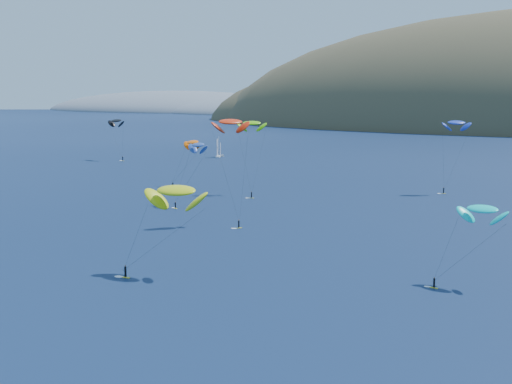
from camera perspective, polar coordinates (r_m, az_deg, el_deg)
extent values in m
ellipsoid|color=#3D3526|center=(674.21, 9.72, 5.03)|extent=(340.00, 240.00, 120.00)
ellipsoid|color=slate|center=(978.74, -6.41, 6.31)|extent=(400.00, 240.00, 60.00)
ellipsoid|color=slate|center=(872.24, -0.21, 6.18)|extent=(240.00, 180.00, 44.00)
cube|color=silver|center=(315.96, -3.03, 2.85)|extent=(4.25, 6.54, 0.77)
cylinder|color=silver|center=(315.92, -3.00, 3.66)|extent=(0.12, 0.12, 8.98)
cube|color=yellow|center=(218.36, -6.67, 0.26)|extent=(1.58, 1.10, 0.09)
cylinder|color=black|center=(218.23, -6.67, 0.51)|extent=(0.36, 0.36, 1.65)
sphere|color=#8C6047|center=(218.10, -6.68, 0.76)|extent=(0.28, 0.28, 0.28)
ellipsoid|color=#FF5F03|center=(221.00, -5.09, 3.99)|extent=(9.20, 7.27, 4.66)
cube|color=yellow|center=(118.41, -10.39, -6.74)|extent=(1.59, 0.57, 0.09)
cylinder|color=black|center=(118.17, -10.40, -6.29)|extent=(0.36, 0.36, 1.66)
sphere|color=#8C6047|center=(117.93, -10.42, -5.83)|extent=(0.28, 0.28, 0.28)
ellipsoid|color=#C9D812|center=(117.47, -6.41, 0.13)|extent=(11.18, 5.86, 6.04)
cube|color=yellow|center=(198.71, -0.36, -0.49)|extent=(1.42, 1.10, 0.08)
cylinder|color=black|center=(198.58, -0.36, -0.23)|extent=(0.33, 0.33, 1.51)
sphere|color=#8C6047|center=(198.45, -0.36, 0.02)|extent=(0.25, 0.25, 0.25)
ellipsoid|color=#5BC707|center=(206.50, -0.34, 5.55)|extent=(8.92, 7.52, 4.54)
cube|color=yellow|center=(214.18, 14.77, -0.12)|extent=(1.43, 1.08, 0.08)
cylinder|color=black|center=(214.05, 14.78, 0.11)|extent=(0.33, 0.33, 1.52)
sphere|color=#8C6047|center=(213.93, 14.79, 0.35)|extent=(0.26, 0.26, 0.26)
ellipsoid|color=#1731B0|center=(214.71, 15.75, 5.38)|extent=(8.81, 7.28, 4.48)
cube|color=yellow|center=(114.03, 14.05, -7.45)|extent=(1.33, 0.62, 0.07)
cylinder|color=black|center=(113.82, 14.06, -7.06)|extent=(0.30, 0.30, 1.37)
sphere|color=#8C6047|center=(113.61, 14.08, -6.67)|extent=(0.23, 0.23, 0.23)
ellipsoid|color=#00D7CC|center=(115.81, 17.67, -1.30)|extent=(8.25, 5.02, 4.29)
cube|color=yellow|center=(156.57, -1.39, -2.90)|extent=(1.24, 1.32, 0.08)
cylinder|color=black|center=(156.40, -1.39, -2.58)|extent=(0.33, 0.33, 1.51)
sphere|color=#8C6047|center=(156.24, -1.39, -2.27)|extent=(0.25, 0.25, 0.25)
ellipsoid|color=red|center=(159.49, -2.05, 5.64)|extent=(8.52, 8.90, 4.70)
cube|color=yellow|center=(182.82, -6.46, -1.32)|extent=(1.35, 0.90, 0.07)
cylinder|color=black|center=(182.68, -6.46, -1.07)|extent=(0.31, 0.31, 1.40)
sphere|color=#8C6047|center=(182.55, -6.47, -0.81)|extent=(0.24, 0.24, 0.24)
ellipsoid|color=#254596|center=(185.94, -4.66, 3.79)|extent=(8.24, 6.33, 4.17)
cube|color=yellow|center=(304.91, -10.61, 2.47)|extent=(1.57, 0.73, 0.08)
cylinder|color=black|center=(304.82, -10.62, 2.64)|extent=(0.35, 0.35, 1.61)
sphere|color=#8C6047|center=(304.73, -10.62, 2.82)|extent=(0.27, 0.27, 0.27)
ellipsoid|color=black|center=(308.93, -11.12, 5.63)|extent=(9.67, 5.89, 5.03)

